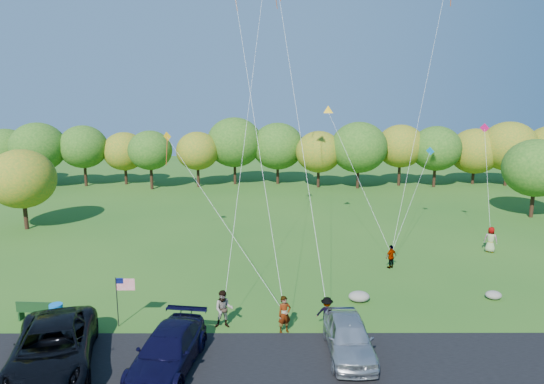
{
  "coord_description": "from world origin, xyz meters",
  "views": [
    {
      "loc": [
        -0.8,
        -22.7,
        11.36
      ],
      "look_at": [
        -0.72,
        6.0,
        5.65
      ],
      "focal_mm": 32.0,
      "sensor_mm": 36.0,
      "label": 1
    }
  ],
  "objects_px": {
    "minivan_navy": "(168,350)",
    "flyer_b": "(224,309)",
    "flyer_d": "(391,257)",
    "minivan_silver": "(349,337)",
    "flyer_a": "(284,314)",
    "park_bench": "(35,310)",
    "minivan_dark": "(52,348)",
    "flyer_e": "(491,240)",
    "flyer_c": "(327,313)",
    "trash_barrel": "(57,313)"
  },
  "relations": [
    {
      "from": "minivan_navy",
      "to": "flyer_b",
      "type": "xyz_separation_m",
      "value": [
        1.98,
        3.81,
        0.09
      ]
    },
    {
      "from": "flyer_b",
      "to": "flyer_d",
      "type": "distance_m",
      "value": 13.4
    },
    {
      "from": "flyer_d",
      "to": "minivan_silver",
      "type": "bearing_deg",
      "value": 34.08
    },
    {
      "from": "minivan_navy",
      "to": "flyer_a",
      "type": "bearing_deg",
      "value": 41.34
    },
    {
      "from": "minivan_navy",
      "to": "flyer_a",
      "type": "xyz_separation_m",
      "value": [
        4.98,
        3.27,
        0.06
      ]
    },
    {
      "from": "flyer_a",
      "to": "flyer_b",
      "type": "bearing_deg",
      "value": 144.67
    },
    {
      "from": "park_bench",
      "to": "minivan_dark",
      "type": "bearing_deg",
      "value": -53.46
    },
    {
      "from": "flyer_d",
      "to": "flyer_e",
      "type": "height_order",
      "value": "flyer_e"
    },
    {
      "from": "minivan_silver",
      "to": "minivan_dark",
      "type": "bearing_deg",
      "value": -175.09
    },
    {
      "from": "minivan_dark",
      "to": "flyer_d",
      "type": "relative_size",
      "value": 4.33
    },
    {
      "from": "flyer_c",
      "to": "park_bench",
      "type": "distance_m",
      "value": 14.93
    },
    {
      "from": "flyer_c",
      "to": "trash_barrel",
      "type": "bearing_deg",
      "value": 14.82
    },
    {
      "from": "minivan_dark",
      "to": "flyer_a",
      "type": "bearing_deg",
      "value": 3.25
    },
    {
      "from": "minivan_silver",
      "to": "park_bench",
      "type": "distance_m",
      "value": 15.97
    },
    {
      "from": "minivan_silver",
      "to": "flyer_a",
      "type": "xyz_separation_m",
      "value": [
        -2.79,
        2.16,
        0.04
      ]
    },
    {
      "from": "park_bench",
      "to": "trash_barrel",
      "type": "distance_m",
      "value": 1.26
    },
    {
      "from": "minivan_dark",
      "to": "minivan_navy",
      "type": "bearing_deg",
      "value": -14.62
    },
    {
      "from": "minivan_navy",
      "to": "flyer_d",
      "type": "xyz_separation_m",
      "value": [
        12.38,
        12.26,
        -0.07
      ]
    },
    {
      "from": "minivan_silver",
      "to": "flyer_d",
      "type": "bearing_deg",
      "value": 66.99
    },
    {
      "from": "park_bench",
      "to": "flyer_b",
      "type": "bearing_deg",
      "value": -0.82
    },
    {
      "from": "flyer_c",
      "to": "flyer_e",
      "type": "xyz_separation_m",
      "value": [
        13.47,
        11.99,
        0.13
      ]
    },
    {
      "from": "flyer_a",
      "to": "flyer_c",
      "type": "height_order",
      "value": "flyer_a"
    },
    {
      "from": "minivan_dark",
      "to": "trash_barrel",
      "type": "xyz_separation_m",
      "value": [
        -1.79,
        4.41,
        -0.52
      ]
    },
    {
      "from": "minivan_silver",
      "to": "flyer_d",
      "type": "relative_size",
      "value": 3.03
    },
    {
      "from": "flyer_a",
      "to": "minivan_navy",
      "type": "bearing_deg",
      "value": -171.88
    },
    {
      "from": "minivan_silver",
      "to": "flyer_b",
      "type": "height_order",
      "value": "flyer_b"
    },
    {
      "from": "trash_barrel",
      "to": "park_bench",
      "type": "bearing_deg",
      "value": 167.38
    },
    {
      "from": "flyer_b",
      "to": "flyer_c",
      "type": "bearing_deg",
      "value": -2.35
    },
    {
      "from": "flyer_b",
      "to": "flyer_d",
      "type": "height_order",
      "value": "flyer_b"
    },
    {
      "from": "minivan_dark",
      "to": "flyer_b",
      "type": "relative_size",
      "value": 3.61
    },
    {
      "from": "park_bench",
      "to": "trash_barrel",
      "type": "height_order",
      "value": "park_bench"
    },
    {
      "from": "flyer_a",
      "to": "flyer_b",
      "type": "xyz_separation_m",
      "value": [
        -3.0,
        0.54,
        0.03
      ]
    },
    {
      "from": "flyer_c",
      "to": "flyer_e",
      "type": "relative_size",
      "value": 0.86
    },
    {
      "from": "minivan_dark",
      "to": "flyer_c",
      "type": "height_order",
      "value": "minivan_dark"
    },
    {
      "from": "minivan_navy",
      "to": "flyer_e",
      "type": "distance_m",
      "value": 25.84
    },
    {
      "from": "flyer_c",
      "to": "flyer_a",
      "type": "bearing_deg",
      "value": 28.05
    },
    {
      "from": "flyer_d",
      "to": "flyer_b",
      "type": "bearing_deg",
      "value": 5.62
    },
    {
      "from": "minivan_dark",
      "to": "flyer_a",
      "type": "height_order",
      "value": "minivan_dark"
    },
    {
      "from": "flyer_e",
      "to": "flyer_b",
      "type": "bearing_deg",
      "value": 59.84
    },
    {
      "from": "flyer_d",
      "to": "minivan_navy",
      "type": "bearing_deg",
      "value": 11.24
    },
    {
      "from": "minivan_silver",
      "to": "trash_barrel",
      "type": "height_order",
      "value": "minivan_silver"
    },
    {
      "from": "minivan_dark",
      "to": "flyer_c",
      "type": "xyz_separation_m",
      "value": [
        11.88,
        3.75,
        -0.2
      ]
    },
    {
      "from": "minivan_silver",
      "to": "flyer_c",
      "type": "relative_size",
      "value": 2.96
    },
    {
      "from": "flyer_b",
      "to": "flyer_e",
      "type": "height_order",
      "value": "flyer_b"
    },
    {
      "from": "minivan_dark",
      "to": "flyer_e",
      "type": "height_order",
      "value": "minivan_dark"
    },
    {
      "from": "flyer_c",
      "to": "park_bench",
      "type": "height_order",
      "value": "flyer_c"
    },
    {
      "from": "flyer_b",
      "to": "flyer_d",
      "type": "bearing_deg",
      "value": 38.42
    },
    {
      "from": "park_bench",
      "to": "trash_barrel",
      "type": "relative_size",
      "value": 1.87
    },
    {
      "from": "flyer_b",
      "to": "trash_barrel",
      "type": "distance_m",
      "value": 8.59
    },
    {
      "from": "minivan_navy",
      "to": "flyer_d",
      "type": "relative_size",
      "value": 3.49
    }
  ]
}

